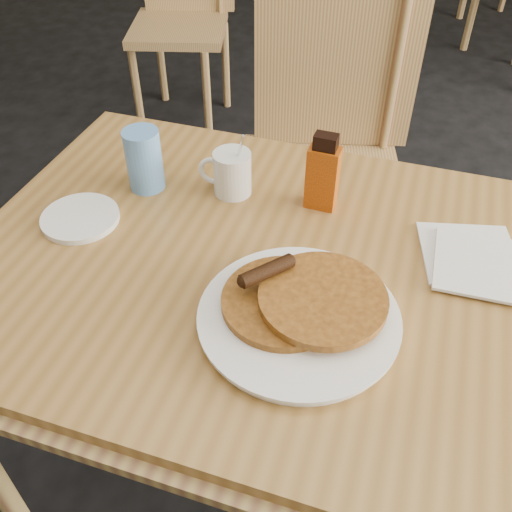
{
  "coord_description": "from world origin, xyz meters",
  "views": [
    {
      "loc": [
        0.16,
        -0.65,
        1.44
      ],
      "look_at": [
        0.01,
        0.03,
        0.81
      ],
      "focal_mm": 40.0,
      "sensor_mm": 36.0,
      "label": 1
    }
  ],
  "objects_px": {
    "pancake_plate": "(300,311)",
    "blue_tumbler": "(144,160)",
    "main_table": "(294,284)",
    "syrup_bottle": "(323,174)",
    "chair_main_far": "(328,130)",
    "coffee_mug": "(231,172)"
  },
  "relations": [
    {
      "from": "coffee_mug",
      "to": "blue_tumbler",
      "type": "xyz_separation_m",
      "value": [
        -0.17,
        -0.02,
        0.02
      ]
    },
    {
      "from": "pancake_plate",
      "to": "blue_tumbler",
      "type": "xyz_separation_m",
      "value": [
        -0.37,
        0.3,
        0.04
      ]
    },
    {
      "from": "syrup_bottle",
      "to": "blue_tumbler",
      "type": "bearing_deg",
      "value": -170.66
    },
    {
      "from": "main_table",
      "to": "pancake_plate",
      "type": "xyz_separation_m",
      "value": [
        0.03,
        -0.12,
        0.06
      ]
    },
    {
      "from": "chair_main_far",
      "to": "blue_tumbler",
      "type": "bearing_deg",
      "value": -129.19
    },
    {
      "from": "main_table",
      "to": "pancake_plate",
      "type": "distance_m",
      "value": 0.13
    },
    {
      "from": "syrup_bottle",
      "to": "pancake_plate",
      "type": "bearing_deg",
      "value": -81.15
    },
    {
      "from": "main_table",
      "to": "chair_main_far",
      "type": "xyz_separation_m",
      "value": [
        -0.02,
        0.73,
        -0.1
      ]
    },
    {
      "from": "main_table",
      "to": "coffee_mug",
      "type": "bearing_deg",
      "value": 129.89
    },
    {
      "from": "main_table",
      "to": "coffee_mug",
      "type": "xyz_separation_m",
      "value": [
        -0.16,
        0.2,
        0.09
      ]
    },
    {
      "from": "syrup_bottle",
      "to": "blue_tumbler",
      "type": "relative_size",
      "value": 1.24
    },
    {
      "from": "pancake_plate",
      "to": "blue_tumbler",
      "type": "relative_size",
      "value": 2.51
    },
    {
      "from": "chair_main_far",
      "to": "syrup_bottle",
      "type": "bearing_deg",
      "value": -94.84
    },
    {
      "from": "pancake_plate",
      "to": "coffee_mug",
      "type": "height_order",
      "value": "coffee_mug"
    },
    {
      "from": "main_table",
      "to": "syrup_bottle",
      "type": "xyz_separation_m",
      "value": [
        0.02,
        0.19,
        0.12
      ]
    },
    {
      "from": "main_table",
      "to": "pancake_plate",
      "type": "relative_size",
      "value": 4.1
    },
    {
      "from": "chair_main_far",
      "to": "pancake_plate",
      "type": "distance_m",
      "value": 0.86
    },
    {
      "from": "main_table",
      "to": "syrup_bottle",
      "type": "bearing_deg",
      "value": 84.52
    },
    {
      "from": "blue_tumbler",
      "to": "coffee_mug",
      "type": "bearing_deg",
      "value": 5.96
    },
    {
      "from": "chair_main_far",
      "to": "syrup_bottle",
      "type": "height_order",
      "value": "chair_main_far"
    },
    {
      "from": "pancake_plate",
      "to": "chair_main_far",
      "type": "bearing_deg",
      "value": 93.07
    },
    {
      "from": "chair_main_far",
      "to": "pancake_plate",
      "type": "xyz_separation_m",
      "value": [
        0.05,
        -0.84,
        0.16
      ]
    }
  ]
}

